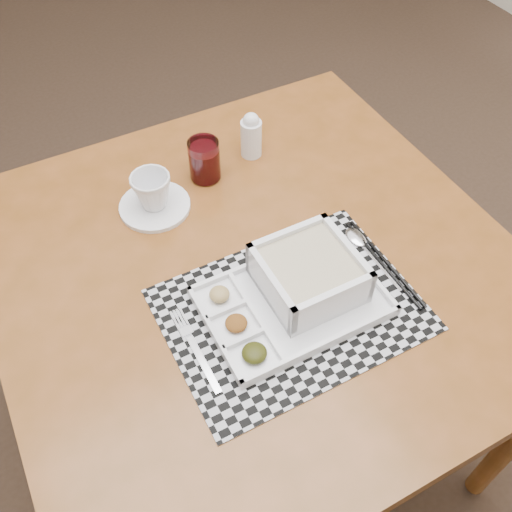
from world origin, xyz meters
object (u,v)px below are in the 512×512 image
(dining_table, at_px, (255,285))
(creamer_bottle, at_px, (251,135))
(juice_glass, at_px, (205,162))
(serving_tray, at_px, (302,284))
(cup, at_px, (152,191))

(dining_table, bearing_deg, creamer_bottle, 63.08)
(dining_table, height_order, creamer_bottle, creamer_bottle)
(juice_glass, relative_size, creamer_bottle, 0.86)
(dining_table, relative_size, juice_glass, 10.42)
(serving_tray, relative_size, creamer_bottle, 2.90)
(dining_table, bearing_deg, juice_glass, 85.69)
(cup, relative_size, juice_glass, 0.87)
(juice_glass, height_order, creamer_bottle, creamer_bottle)
(serving_tray, distance_m, creamer_bottle, 0.41)
(dining_table, xyz_separation_m, cup, (-0.12, 0.23, 0.12))
(creamer_bottle, bearing_deg, cup, -167.58)
(dining_table, height_order, serving_tray, serving_tray)
(cup, xyz_separation_m, creamer_bottle, (0.26, 0.06, 0.00))
(creamer_bottle, bearing_deg, dining_table, -116.92)
(serving_tray, xyz_separation_m, cup, (-0.15, 0.34, 0.01))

